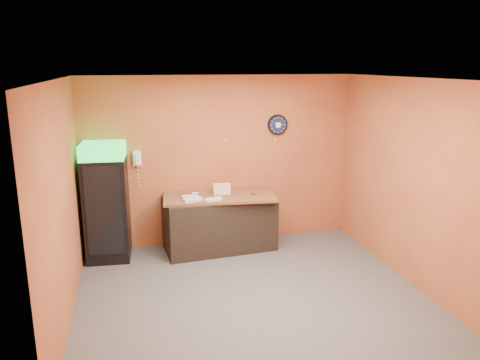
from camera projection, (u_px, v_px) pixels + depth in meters
name	position (u px, v px, depth m)	size (l,w,h in m)	color
floor	(250.00, 293.00, 6.24)	(4.50, 4.50, 0.00)	#47474C
back_wall	(220.00, 161.00, 7.79)	(4.50, 0.02, 2.80)	#AB6530
left_wall	(62.00, 204.00, 5.40)	(0.02, 4.00, 2.80)	#AB6530
right_wall	(409.00, 182.00, 6.41)	(0.02, 4.00, 2.80)	#AB6530
ceiling	(251.00, 79.00, 5.56)	(4.50, 4.00, 0.02)	white
beverage_cooler	(107.00, 204.00, 7.13)	(0.68, 0.69, 1.83)	black
prep_counter	(220.00, 223.00, 7.63)	(1.76, 0.78, 0.88)	black
wall_clock	(278.00, 125.00, 7.84)	(0.34, 0.06, 0.34)	black
wall_phone	(137.00, 158.00, 7.41)	(0.13, 0.11, 0.23)	white
butcher_paper	(219.00, 196.00, 7.52)	(1.78, 0.88, 0.04)	brown
sub_roll_stack	(222.00, 189.00, 7.55)	(0.28, 0.11, 0.17)	beige
wrapped_sandwich_left	(193.00, 200.00, 7.18)	(0.29, 0.11, 0.04)	silver
wrapped_sandwich_mid	(213.00, 199.00, 7.20)	(0.26, 0.10, 0.04)	silver
wrapped_sandwich_right	(190.00, 197.00, 7.36)	(0.26, 0.10, 0.04)	silver
kitchen_tool	(200.00, 191.00, 7.61)	(0.06, 0.06, 0.06)	silver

